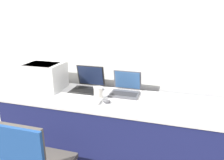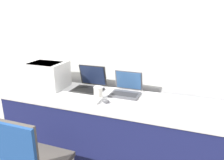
% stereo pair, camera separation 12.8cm
% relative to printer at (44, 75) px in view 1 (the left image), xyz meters
% --- Properties ---
extents(wall_back, '(8.00, 0.05, 2.60)m').
position_rel_printer_xyz_m(wall_back, '(0.90, 0.35, 0.37)').
color(wall_back, silver).
rests_on(wall_back, ground_plane).
extents(table, '(2.36, 0.65, 0.78)m').
position_rel_printer_xyz_m(table, '(0.90, -0.09, -0.54)').
color(table, '#191E51').
rests_on(table, ground_plane).
extents(printer, '(0.40, 0.32, 0.28)m').
position_rel_printer_xyz_m(printer, '(0.00, 0.00, 0.00)').
color(printer, silver).
rests_on(printer, table).
extents(laptop_left, '(0.31, 0.30, 0.25)m').
position_rel_printer_xyz_m(laptop_left, '(0.46, 0.08, -0.10)').
color(laptop_left, black).
rests_on(laptop_left, table).
extents(laptop_right, '(0.29, 0.26, 0.22)m').
position_rel_printer_xyz_m(laptop_right, '(0.87, 0.09, -0.10)').
color(laptop_right, '#4C4C51').
rests_on(laptop_right, table).
extents(external_keyboard, '(0.45, 0.17, 0.02)m').
position_rel_printer_xyz_m(external_keyboard, '(0.48, -0.19, -0.14)').
color(external_keyboard, silver).
rests_on(external_keyboard, table).
extents(coffee_cup, '(0.09, 0.09, 0.12)m').
position_rel_printer_xyz_m(coffee_cup, '(0.65, -0.12, -0.09)').
color(coffee_cup, white).
rests_on(coffee_cup, table).
extents(mouse, '(0.07, 0.04, 0.04)m').
position_rel_printer_xyz_m(mouse, '(0.76, -0.20, -0.13)').
color(mouse, '#4C4C51').
rests_on(mouse, table).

